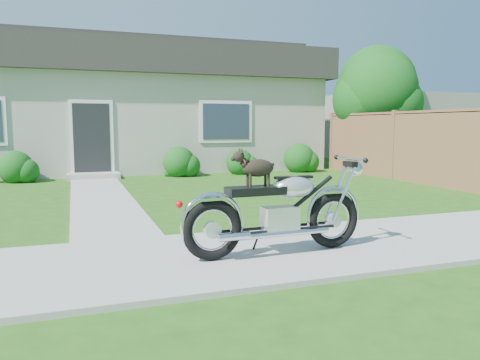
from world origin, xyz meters
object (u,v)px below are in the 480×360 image
at_px(potted_plant_right, 169,165).
at_px(motorcycle_with_dog, 279,209).
at_px(house, 132,106).
at_px(tree_near, 382,95).
at_px(fence, 394,145).
at_px(tree_far, 380,88).

distance_m(potted_plant_right, motorcycle_with_dog, 8.77).
relative_size(potted_plant_right, motorcycle_with_dog, 0.29).
xyz_separation_m(house, tree_near, (7.55, -3.98, 0.32)).
relative_size(tree_near, motorcycle_with_dog, 1.74).
xyz_separation_m(fence, tree_near, (1.24, 2.27, 1.54)).
xyz_separation_m(fence, motorcycle_with_dog, (-6.15, -5.95, -0.39)).
bearing_deg(house, fence, -44.74).
xyz_separation_m(house, motorcycle_with_dog, (0.16, -12.20, -1.60)).
bearing_deg(fence, motorcycle_with_dog, -135.93).
relative_size(fence, tree_near, 1.71).
bearing_deg(fence, potted_plant_right, 153.77).
distance_m(fence, tree_far, 5.97).
distance_m(fence, motorcycle_with_dog, 8.56).
relative_size(tree_far, motorcycle_with_dog, 2.04).
bearing_deg(fence, house, 135.26).
bearing_deg(tree_near, fence, -118.74).
relative_size(house, tree_near, 3.25).
bearing_deg(fence, tree_near, 61.26).
distance_m(house, tree_far, 9.44).
xyz_separation_m(tree_near, potted_plant_right, (-6.93, 0.53, -2.15)).
bearing_deg(tree_near, potted_plant_right, 175.60).
distance_m(fence, tree_near, 3.01).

